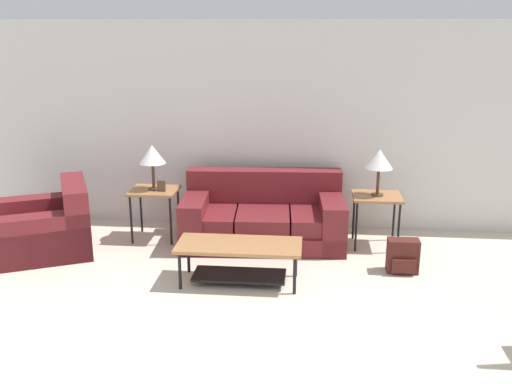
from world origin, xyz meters
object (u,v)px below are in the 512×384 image
(armchair, at_px, (48,228))
(table_lamp_left, at_px, (152,155))
(side_table_left, at_px, (154,195))
(side_table_right, at_px, (377,201))
(backpack, at_px, (403,256))
(table_lamp_right, at_px, (379,160))
(coffee_table, at_px, (239,254))
(couch, at_px, (263,218))

(armchair, distance_m, table_lamp_left, 1.46)
(side_table_left, relative_size, side_table_right, 1.00)
(table_lamp_left, height_order, backpack, table_lamp_left)
(side_table_left, relative_size, table_lamp_right, 1.14)
(coffee_table, distance_m, side_table_right, 1.90)
(armchair, distance_m, coffee_table, 2.39)
(side_table_left, xyz_separation_m, table_lamp_right, (2.65, 0.00, 0.49))
(table_lamp_right, relative_size, backpack, 1.50)
(armchair, xyz_separation_m, table_lamp_right, (3.77, 0.53, 0.76))
(couch, distance_m, backpack, 1.73)
(couch, relative_size, backpack, 5.37)
(coffee_table, relative_size, table_lamp_right, 2.30)
(backpack, bearing_deg, side_table_right, 105.90)
(table_lamp_left, bearing_deg, backpack, -14.66)
(side_table_left, height_order, backpack, side_table_left)
(side_table_right, xyz_separation_m, backpack, (0.21, -0.75, -0.38))
(table_lamp_right, xyz_separation_m, backpack, (0.21, -0.75, -0.87))
(table_lamp_right, bearing_deg, table_lamp_left, 180.00)
(table_lamp_left, bearing_deg, side_table_left, -63.43)
(side_table_left, height_order, side_table_right, same)
(coffee_table, distance_m, side_table_left, 1.68)
(couch, bearing_deg, side_table_right, -0.80)
(backpack, bearing_deg, side_table_left, 165.34)
(couch, height_order, side_table_right, couch)
(couch, relative_size, coffee_table, 1.56)
(couch, distance_m, table_lamp_left, 1.53)
(couch, distance_m, coffee_table, 1.20)
(armchair, bearing_deg, side_table_right, 8.03)
(side_table_right, distance_m, backpack, 0.87)
(side_table_left, height_order, table_lamp_left, table_lamp_left)
(couch, xyz_separation_m, backpack, (1.54, -0.77, -0.11))
(armchair, distance_m, side_table_right, 3.82)
(couch, relative_size, armchair, 1.45)
(side_table_right, bearing_deg, table_lamp_right, 45.00)
(coffee_table, xyz_separation_m, table_lamp_right, (1.48, 1.17, 0.73))
(side_table_right, bearing_deg, backpack, -74.10)
(couch, relative_size, table_lamp_left, 3.59)
(table_lamp_left, relative_size, backpack, 1.50)
(side_table_right, distance_m, table_lamp_right, 0.49)
(armchair, xyz_separation_m, side_table_right, (3.77, 0.53, 0.28))
(armchair, bearing_deg, couch, 12.70)
(coffee_table, bearing_deg, couch, 83.06)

